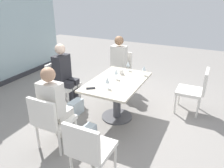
{
  "coord_description": "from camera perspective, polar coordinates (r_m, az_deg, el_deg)",
  "views": [
    {
      "loc": [
        -3.26,
        -1.48,
        2.21
      ],
      "look_at": [
        0.0,
        0.1,
        0.65
      ],
      "focal_mm": 35.77,
      "sensor_mm": 36.0,
      "label": 1
    }
  ],
  "objects": [
    {
      "name": "person_far_right",
      "position": [
        5.0,
        1.47,
        5.74
      ],
      "size": [
        0.39,
        0.34,
        1.26
      ],
      "color": "silver",
      "rests_on": "ground_plane"
    },
    {
      "name": "cell_phone_on_table",
      "position": [
        3.59,
        -5.47,
        -1.11
      ],
      "size": [
        0.14,
        0.16,
        0.01
      ],
      "primitive_type": "cube",
      "rotation": [
        0.0,
        0.0,
        0.62
      ],
      "color": "black",
      "rests_on": "dining_table_main"
    },
    {
      "name": "chair_far_right",
      "position": [
        5.16,
        1.95,
        3.92
      ],
      "size": [
        0.5,
        0.46,
        0.87
      ],
      "color": "silver",
      "rests_on": "ground_plane"
    },
    {
      "name": "dining_table_main",
      "position": [
        3.94,
        1.31,
        -1.62
      ],
      "size": [
        1.34,
        0.85,
        0.73
      ],
      "color": "#BCB29E",
      "rests_on": "ground_plane"
    },
    {
      "name": "chair_far_left",
      "position": [
        3.32,
        -15.34,
        -8.68
      ],
      "size": [
        0.5,
        0.46,
        0.87
      ],
      "color": "silver",
      "rests_on": "ground_plane"
    },
    {
      "name": "wine_glass_2",
      "position": [
        4.13,
        8.19,
        4.04
      ],
      "size": [
        0.07,
        0.07,
        0.18
      ],
      "color": "silver",
      "rests_on": "dining_table_main"
    },
    {
      "name": "wine_glass_0",
      "position": [
        3.91,
        1.08,
        3.14
      ],
      "size": [
        0.07,
        0.07,
        0.18
      ],
      "color": "silver",
      "rests_on": "dining_table_main"
    },
    {
      "name": "chair_side_end",
      "position": [
        2.72,
        -5.9,
        -15.92
      ],
      "size": [
        0.5,
        0.46,
        0.87
      ],
      "color": "silver",
      "rests_on": "ground_plane"
    },
    {
      "name": "wine_glass_1",
      "position": [
        4.34,
        4.15,
        5.17
      ],
      "size": [
        0.07,
        0.07,
        0.18
      ],
      "color": "silver",
      "rests_on": "dining_table_main"
    },
    {
      "name": "person_far_left",
      "position": [
        3.29,
        -14.5,
        -4.8
      ],
      "size": [
        0.39,
        0.34,
        1.26
      ],
      "color": "silver",
      "rests_on": "ground_plane"
    },
    {
      "name": "handbag_1",
      "position": [
        4.28,
        -9.19,
        -5.94
      ],
      "size": [
        0.31,
        0.18,
        0.28
      ],
      "primitive_type": "cube",
      "rotation": [
        0.0,
        0.0,
        -0.05
      ],
      "color": "silver",
      "rests_on": "ground_plane"
    },
    {
      "name": "chair_near_window",
      "position": [
        4.57,
        -12.87,
        0.69
      ],
      "size": [
        0.46,
        0.51,
        0.87
      ],
      "color": "silver",
      "rests_on": "ground_plane"
    },
    {
      "name": "chair_front_right",
      "position": [
        4.41,
        20.55,
        -1.09
      ],
      "size": [
        0.46,
        0.5,
        0.87
      ],
      "color": "silver",
      "rests_on": "ground_plane"
    },
    {
      "name": "coffee_cup",
      "position": [
        4.17,
        2.43,
        3.16
      ],
      "size": [
        0.08,
        0.08,
        0.09
      ],
      "primitive_type": "cylinder",
      "color": "white",
      "rests_on": "dining_table_main"
    },
    {
      "name": "handbag_0",
      "position": [
        3.52,
        -6.33,
        -12.89
      ],
      "size": [
        0.32,
        0.19,
        0.28
      ],
      "primitive_type": "cube",
      "rotation": [
        0.0,
        0.0,
        -0.11
      ],
      "color": "silver",
      "rests_on": "ground_plane"
    },
    {
      "name": "person_near_window",
      "position": [
        4.43,
        -11.99,
        2.88
      ],
      "size": [
        0.34,
        0.39,
        1.26
      ],
      "color": "#28282D",
      "rests_on": "ground_plane"
    },
    {
      "name": "wine_glass_3",
      "position": [
        3.54,
        -1.2,
        0.91
      ],
      "size": [
        0.07,
        0.07,
        0.18
      ],
      "color": "silver",
      "rests_on": "dining_table_main"
    },
    {
      "name": "ground_plane",
      "position": [
        4.2,
        1.24,
        -8.4
      ],
      "size": [
        12.0,
        12.0,
        0.0
      ],
      "primitive_type": "plane",
      "color": "gray"
    }
  ]
}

